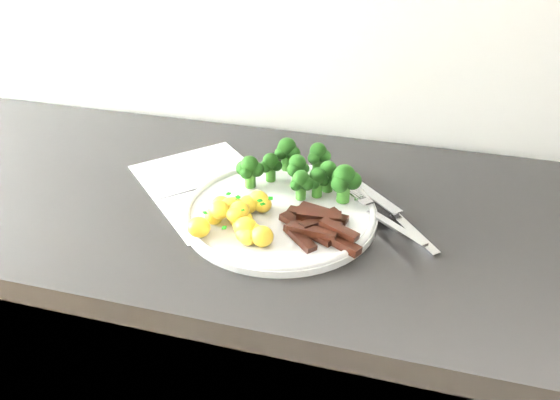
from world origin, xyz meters
TOP-DOWN VIEW (x-y plane):
  - counter at (-0.01, 1.69)m, footprint 2.28×0.57m
  - recipe_paper at (-0.16, 1.72)m, footprint 0.35×0.34m
  - plate at (-0.01, 1.66)m, footprint 0.31×0.31m
  - broccoli at (0.01, 1.74)m, footprint 0.21×0.12m
  - potatoes at (-0.06, 1.60)m, footprint 0.13×0.13m
  - beef_strips at (0.06, 1.62)m, footprint 0.14×0.11m
  - fork at (0.15, 1.67)m, footprint 0.14×0.14m
  - knife at (0.18, 1.68)m, footprint 0.16×0.18m

SIDE VIEW (x-z plane):
  - counter at x=-0.01m, z-range 0.00..0.86m
  - recipe_paper at x=-0.16m, z-range 0.86..0.86m
  - knife at x=0.18m, z-range 0.85..0.88m
  - plate at x=-0.01m, z-range 0.86..0.87m
  - fork at x=0.15m, z-range 0.87..0.88m
  - beef_strips at x=0.06m, z-range 0.86..0.89m
  - potatoes at x=-0.06m, z-range 0.86..0.91m
  - broccoli at x=0.01m, z-range 0.87..0.94m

